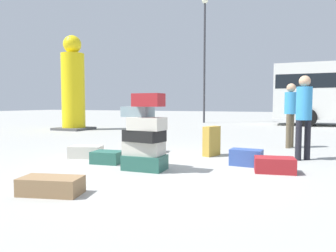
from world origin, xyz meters
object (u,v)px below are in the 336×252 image
suitcase_tower (145,138)px  suitcase_teal_white_trunk (108,157)px  suitcase_tan_upright_blue (212,141)px  suitcase_brown_foreground_far (149,140)px  person_bearded_onlooker (304,110)px  suitcase_cream_behind_tower (86,152)px  suitcase_brown_foreground_near (51,186)px  yellow_dummy_statue (73,88)px  suitcase_maroon_right_side (275,165)px  suitcase_navy_left_side (246,157)px  person_tourist_with_camera (291,109)px  lamp_post (205,44)px

suitcase_tower → suitcase_teal_white_trunk: size_ratio=2.37×
suitcase_tower → suitcase_tan_upright_blue: bearing=70.4°
suitcase_brown_foreground_far → person_bearded_onlooker: (3.27, 0.33, 0.71)m
suitcase_cream_behind_tower → suitcase_teal_white_trunk: bearing=-42.7°
person_bearded_onlooker → suitcase_brown_foreground_near: bearing=11.5°
person_bearded_onlooker → yellow_dummy_statue: bearing=-65.7°
suitcase_tower → suitcase_cream_behind_tower: size_ratio=1.97×
suitcase_brown_foreground_far → suitcase_maroon_right_side: bearing=-37.1°
suitcase_navy_left_side → suitcase_brown_foreground_far: (-2.32, 0.70, 0.14)m
suitcase_tower → suitcase_cream_behind_tower: 1.84m
suitcase_tan_upright_blue → person_tourist_with_camera: 2.60m
suitcase_cream_behind_tower → person_tourist_with_camera: bearing=21.1°
suitcase_maroon_right_side → lamp_post: size_ratio=0.09×
suitcase_tower → person_tourist_with_camera: (2.18, 3.88, 0.43)m
suitcase_teal_white_trunk → suitcase_cream_behind_tower: suitcase_cream_behind_tower is taller
suitcase_brown_foreground_far → suitcase_cream_behind_tower: bearing=-143.6°
suitcase_tan_upright_blue → yellow_dummy_statue: size_ratio=0.16×
person_tourist_with_camera → yellow_dummy_statue: 9.13m
suitcase_navy_left_side → yellow_dummy_statue: 9.76m
suitcase_tower → suitcase_navy_left_side: bearing=34.8°
suitcase_teal_white_trunk → suitcase_navy_left_side: (2.46, 0.79, 0.04)m
suitcase_brown_foreground_far → suitcase_maroon_right_side: suitcase_brown_foreground_far is taller
suitcase_teal_white_trunk → person_bearded_onlooker: (3.41, 1.82, 0.89)m
suitcase_tower → suitcase_cream_behind_tower: (-1.69, 0.60, -0.43)m
suitcase_teal_white_trunk → suitcase_maroon_right_side: size_ratio=0.86×
suitcase_tower → suitcase_tan_upright_blue: size_ratio=2.02×
suitcase_tan_upright_blue → lamp_post: lamp_post is taller
suitcase_tower → person_bearded_onlooker: person_bearded_onlooker is taller
suitcase_tan_upright_blue → suitcase_teal_white_trunk: bearing=-114.5°
suitcase_brown_foreground_near → suitcase_tan_upright_blue: 3.77m
suitcase_brown_foreground_near → suitcase_cream_behind_tower: (-1.27, 2.34, 0.02)m
suitcase_teal_white_trunk → suitcase_brown_foreground_near: bearing=-82.1°
suitcase_cream_behind_tower → suitcase_navy_left_side: bearing=-11.0°
suitcase_maroon_right_side → yellow_dummy_statue: (-8.67, 5.52, 1.66)m
suitcase_maroon_right_side → person_bearded_onlooker: size_ratio=0.38×
suitcase_teal_white_trunk → person_bearded_onlooker: 3.96m
person_bearded_onlooker → yellow_dummy_statue: yellow_dummy_statue is taller
suitcase_cream_behind_tower → lamp_post: 13.44m
suitcase_tan_upright_blue → person_bearded_onlooker: (1.81, 0.22, 0.68)m
suitcase_tower → person_bearded_onlooker: 3.27m
suitcase_tan_upright_blue → person_tourist_with_camera: person_tourist_with_camera is taller
suitcase_tower → suitcase_tan_upright_blue: suitcase_tower is taller
suitcase_brown_foreground_far → person_tourist_with_camera: (2.97, 2.11, 0.70)m
person_tourist_with_camera → lamp_post: size_ratio=0.23×
suitcase_tower → suitcase_teal_white_trunk: suitcase_tower is taller
suitcase_teal_white_trunk → suitcase_maroon_right_side: 3.01m
suitcase_teal_white_trunk → suitcase_tan_upright_blue: size_ratio=0.85×
suitcase_maroon_right_side → person_tourist_with_camera: 3.33m
suitcase_tan_upright_blue → lamp_post: (-3.52, 11.35, 4.30)m
suitcase_navy_left_side → person_bearded_onlooker: bearing=50.8°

